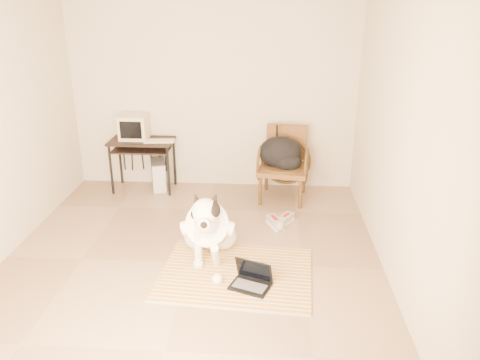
# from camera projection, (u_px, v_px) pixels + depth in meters

# --- Properties ---
(floor) EXTENTS (4.50, 4.50, 0.00)m
(floor) POSITION_uv_depth(u_px,v_px,m) (191.00, 263.00, 4.92)
(floor) COLOR #8C6F56
(floor) RESTS_ON ground
(wall_back) EXTENTS (4.50, 0.00, 4.50)m
(wall_back) POSITION_uv_depth(u_px,v_px,m) (213.00, 94.00, 6.51)
(wall_back) COLOR beige
(wall_back) RESTS_ON floor
(wall_front) EXTENTS (4.50, 0.00, 4.50)m
(wall_front) POSITION_uv_depth(u_px,v_px,m) (109.00, 268.00, 2.34)
(wall_front) COLOR beige
(wall_front) RESTS_ON floor
(wall_right) EXTENTS (0.00, 4.50, 4.50)m
(wall_right) POSITION_uv_depth(u_px,v_px,m) (400.00, 143.00, 4.31)
(wall_right) COLOR beige
(wall_right) RESTS_ON floor
(rug) EXTENTS (1.59, 1.27, 0.02)m
(rug) POSITION_uv_depth(u_px,v_px,m) (236.00, 274.00, 4.71)
(rug) COLOR #C9740A
(rug) RESTS_ON floor
(dog) EXTENTS (0.58, 1.20, 0.87)m
(dog) POSITION_uv_depth(u_px,v_px,m) (209.00, 228.00, 4.92)
(dog) COLOR white
(dog) RESTS_ON rug
(laptop) EXTENTS (0.44, 0.38, 0.26)m
(laptop) POSITION_uv_depth(u_px,v_px,m) (252.00, 280.00, 4.49)
(laptop) COLOR black
(laptop) RESTS_ON rug
(computer_desk) EXTENTS (0.89, 0.50, 0.74)m
(computer_desk) POSITION_uv_depth(u_px,v_px,m) (142.00, 147.00, 6.56)
(computer_desk) COLOR black
(computer_desk) RESTS_ON floor
(crt_monitor) EXTENTS (0.38, 0.37, 0.34)m
(crt_monitor) POSITION_uv_depth(u_px,v_px,m) (134.00, 127.00, 6.55)
(crt_monitor) COLOR beige
(crt_monitor) RESTS_ON computer_desk
(desk_keyboard) EXTENTS (0.42, 0.19, 0.03)m
(desk_keyboard) POSITION_uv_depth(u_px,v_px,m) (159.00, 141.00, 6.45)
(desk_keyboard) COLOR beige
(desk_keyboard) RESTS_ON computer_desk
(pc_tower) EXTENTS (0.30, 0.49, 0.42)m
(pc_tower) POSITION_uv_depth(u_px,v_px,m) (159.00, 175.00, 6.75)
(pc_tower) COLOR #4E4F51
(pc_tower) RESTS_ON floor
(rattan_chair) EXTENTS (0.72, 0.70, 0.98)m
(rattan_chair) POSITION_uv_depth(u_px,v_px,m) (284.00, 164.00, 6.36)
(rattan_chair) COLOR brown
(rattan_chair) RESTS_ON floor
(backpack) EXTENTS (0.58, 0.51, 0.43)m
(backpack) POSITION_uv_depth(u_px,v_px,m) (282.00, 154.00, 6.25)
(backpack) COLOR black
(backpack) RESTS_ON rattan_chair
(sneaker_left) EXTENTS (0.23, 0.32, 0.10)m
(sneaker_left) POSITION_uv_depth(u_px,v_px,m) (275.00, 222.00, 5.70)
(sneaker_left) COLOR white
(sneaker_left) RESTS_ON floor
(sneaker_right) EXTENTS (0.24, 0.29, 0.10)m
(sneaker_right) POSITION_uv_depth(u_px,v_px,m) (286.00, 219.00, 5.79)
(sneaker_right) COLOR white
(sneaker_right) RESTS_ON floor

